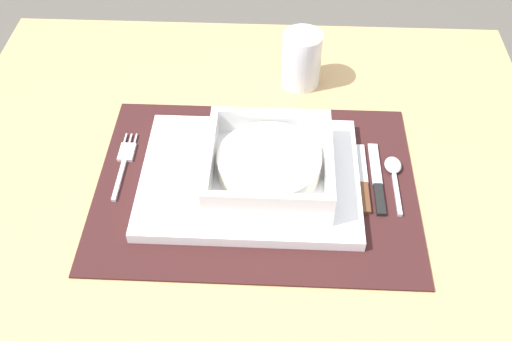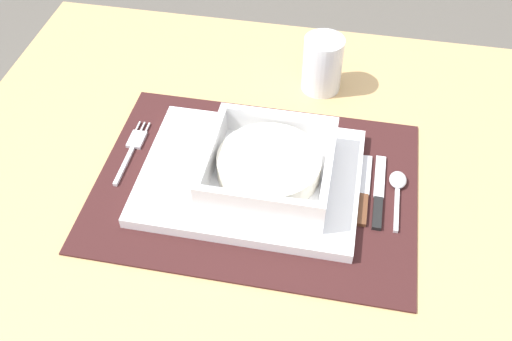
{
  "view_description": "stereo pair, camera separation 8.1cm",
  "coord_description": "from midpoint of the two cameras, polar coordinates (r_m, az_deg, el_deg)",
  "views": [
    {
      "loc": [
        0.04,
        -0.57,
        1.37
      ],
      "look_at": [
        0.02,
        -0.02,
        0.78
      ],
      "focal_mm": 41.7,
      "sensor_mm": 36.0,
      "label": 1
    },
    {
      "loc": [
        0.12,
        -0.56,
        1.37
      ],
      "look_at": [
        0.02,
        -0.02,
        0.78
      ],
      "focal_mm": 41.7,
      "sensor_mm": 36.0,
      "label": 2
    }
  ],
  "objects": [
    {
      "name": "placemat",
      "position": [
        0.83,
        -2.79,
        -1.5
      ],
      "size": [
        0.44,
        0.33,
        0.0
      ],
      "primitive_type": "cube",
      "color": "#381919",
      "rests_on": "dining_table"
    },
    {
      "name": "butter_knife",
      "position": [
        0.83,
        8.88,
        -1.29
      ],
      "size": [
        0.01,
        0.13,
        0.01
      ],
      "rotation": [
        0.0,
        0.0,
        -0.05
      ],
      "color": "black",
      "rests_on": "placemat"
    },
    {
      "name": "dining_table",
      "position": [
        0.93,
        -3.5,
        -5.34
      ],
      "size": [
        0.89,
        0.77,
        0.75
      ],
      "color": "tan",
      "rests_on": "ground"
    },
    {
      "name": "porridge_bowl",
      "position": [
        0.8,
        -1.64,
        0.31
      ],
      "size": [
        0.17,
        0.17,
        0.05
      ],
      "color": "white",
      "rests_on": "serving_plate"
    },
    {
      "name": "spoon",
      "position": [
        0.85,
        10.46,
        -0.15
      ],
      "size": [
        0.02,
        0.11,
        0.01
      ],
      "rotation": [
        0.0,
        0.0,
        -0.0
      ],
      "color": "silver",
      "rests_on": "placemat"
    },
    {
      "name": "serving_plate",
      "position": [
        0.83,
        -3.37,
        -0.77
      ],
      "size": [
        0.3,
        0.23,
        0.02
      ],
      "primitive_type": "cube",
      "color": "white",
      "rests_on": "placemat"
    },
    {
      "name": "bread_knife",
      "position": [
        0.83,
        7.54,
        -1.24
      ],
      "size": [
        0.01,
        0.13,
        0.01
      ],
      "rotation": [
        0.0,
        0.0,
        0.09
      ],
      "color": "#59331E",
      "rests_on": "placemat"
    },
    {
      "name": "drinking_glass",
      "position": [
        0.97,
        1.98,
        10.29
      ],
      "size": [
        0.06,
        0.06,
        0.09
      ],
      "color": "white",
      "rests_on": "dining_table"
    },
    {
      "name": "fork",
      "position": [
        0.88,
        -15.07,
        0.84
      ],
      "size": [
        0.02,
        0.13,
        0.0
      ],
      "rotation": [
        0.0,
        0.0,
        0.0
      ],
      "color": "silver",
      "rests_on": "placemat"
    }
  ]
}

